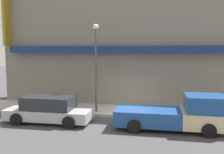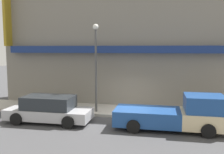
{
  "view_description": "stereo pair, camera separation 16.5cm",
  "coord_description": "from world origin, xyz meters",
  "px_view_note": "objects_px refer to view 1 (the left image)",
  "views": [
    {
      "loc": [
        1.74,
        -14.62,
        4.21
      ],
      "look_at": [
        -1.19,
        1.14,
        2.37
      ],
      "focal_mm": 40.0,
      "sensor_mm": 36.0,
      "label": 1
    },
    {
      "loc": [
        1.9,
        -14.58,
        4.21
      ],
      "look_at": [
        -1.19,
        1.14,
        2.37
      ],
      "focal_mm": 40.0,
      "sensor_mm": 36.0,
      "label": 2
    }
  ],
  "objects_px": {
    "parked_car": "(49,109)",
    "fire_hydrant": "(143,109)",
    "street_lamp": "(96,58)",
    "pickup_truck": "(178,114)"
  },
  "relations": [
    {
      "from": "parked_car",
      "to": "fire_hydrant",
      "type": "height_order",
      "value": "parked_car"
    },
    {
      "from": "parked_car",
      "to": "pickup_truck",
      "type": "bearing_deg",
      "value": -1.09
    },
    {
      "from": "pickup_truck",
      "to": "fire_hydrant",
      "type": "relative_size",
      "value": 9.6
    },
    {
      "from": "parked_car",
      "to": "street_lamp",
      "type": "bearing_deg",
      "value": 43.19
    },
    {
      "from": "fire_hydrant",
      "to": "street_lamp",
      "type": "bearing_deg",
      "value": 178.23
    },
    {
      "from": "street_lamp",
      "to": "pickup_truck",
      "type": "bearing_deg",
      "value": -23.76
    },
    {
      "from": "pickup_truck",
      "to": "fire_hydrant",
      "type": "height_order",
      "value": "pickup_truck"
    },
    {
      "from": "parked_car",
      "to": "street_lamp",
      "type": "height_order",
      "value": "street_lamp"
    },
    {
      "from": "parked_car",
      "to": "fire_hydrant",
      "type": "xyz_separation_m",
      "value": [
        5.24,
        2.08,
        -0.26
      ]
    },
    {
      "from": "pickup_truck",
      "to": "street_lamp",
      "type": "xyz_separation_m",
      "value": [
        -4.93,
        2.17,
        2.83
      ]
    }
  ]
}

